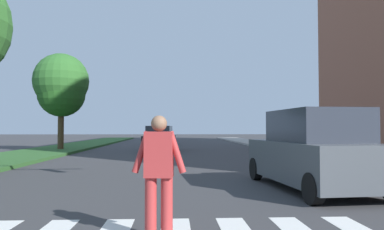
{
  "coord_description": "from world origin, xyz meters",
  "views": [
    {
      "loc": [
        0.42,
        3.27,
        1.51
      ],
      "look_at": [
        1.1,
        17.32,
        2.01
      ],
      "focal_mm": 35.29,
      "sensor_mm": 36.0,
      "label": 1
    }
  ],
  "objects": [
    {
      "name": "sedan_far_horizon",
      "position": [
        -1.34,
        53.3,
        0.79
      ],
      "size": [
        1.95,
        4.51,
        1.7
      ],
      "color": "navy",
      "rests_on": "ground_plane"
    },
    {
      "name": "pedestrian_performer",
      "position": [
        0.22,
        8.42,
        0.93
      ],
      "size": [
        0.75,
        0.28,
        1.69
      ],
      "color": "#B23333",
      "rests_on": "ground_plane"
    },
    {
      "name": "median_strip",
      "position": [
        -7.51,
        28.0,
        0.07
      ],
      "size": [
        3.98,
        64.0,
        0.15
      ],
      "primitive_type": "cube",
      "color": "#2D5B28",
      "rests_on": "ground_plane"
    },
    {
      "name": "suv_crossing",
      "position": [
        3.88,
        12.49,
        0.93
      ],
      "size": [
        2.34,
        4.75,
        1.97
      ],
      "color": "#474C51",
      "rests_on": "ground_plane"
    },
    {
      "name": "sidewalk_right",
      "position": [
        8.41,
        28.0,
        0.07
      ],
      "size": [
        3.0,
        64.0,
        0.15
      ],
      "primitive_type": "cube",
      "color": "#9E9991",
      "rests_on": "ground_plane"
    },
    {
      "name": "ground_plane",
      "position": [
        0.0,
        30.0,
        0.0
      ],
      "size": [
        140.0,
        140.0,
        0.0
      ],
      "primitive_type": "plane",
      "color": "#38383A"
    },
    {
      "name": "tree_distant",
      "position": [
        -7.08,
        28.76,
        3.82
      ],
      "size": [
        3.13,
        3.13,
        5.26
      ],
      "color": "#4C3823",
      "rests_on": "median_strip"
    },
    {
      "name": "sedan_distant",
      "position": [
        -0.85,
        40.01,
        0.8
      ],
      "size": [
        1.95,
        4.47,
        1.72
      ],
      "color": "silver",
      "rests_on": "ground_plane"
    },
    {
      "name": "tree_far",
      "position": [
        -7.13,
        28.81,
        4.68
      ],
      "size": [
        3.66,
        3.66,
        6.38
      ],
      "color": "#4C3823",
      "rests_on": "median_strip"
    },
    {
      "name": "sedan_midblock",
      "position": [
        -0.53,
        28.88,
        0.78
      ],
      "size": [
        2.22,
        4.28,
        1.68
      ],
      "color": "black",
      "rests_on": "ground_plane"
    }
  ]
}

